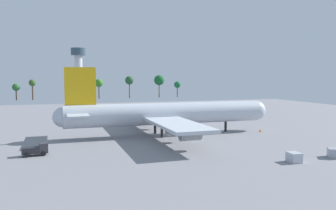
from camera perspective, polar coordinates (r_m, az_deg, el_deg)
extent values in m
plane|color=gray|center=(90.13, 0.00, -5.01)|extent=(231.76, 231.76, 0.00)
cylinder|color=silver|center=(89.35, 0.00, -1.42)|extent=(52.76, 5.66, 5.66)
sphere|color=silver|center=(100.71, 14.41, -0.88)|extent=(5.54, 5.54, 5.54)
sphere|color=silver|center=(84.94, -17.17, -1.96)|extent=(4.81, 4.81, 4.81)
cube|color=yellow|center=(84.60, -14.43, 3.07)|extent=(7.39, 0.50, 9.05)
cube|color=silver|center=(80.45, -14.87, -1.66)|extent=(4.75, 8.49, 0.36)
cube|color=silver|center=(89.47, -15.21, -1.04)|extent=(4.75, 8.49, 0.36)
cube|color=silver|center=(75.30, 1.46, -3.23)|extent=(8.97, 24.95, 0.70)
cube|color=silver|center=(102.24, -3.89, -1.13)|extent=(8.97, 24.95, 0.70)
cylinder|color=gray|center=(79.34, 1.23, -3.95)|extent=(4.53, 2.38, 2.38)
cylinder|color=gray|center=(70.81, 3.73, -5.01)|extent=(4.53, 2.38, 2.38)
cylinder|color=gray|center=(99.07, -2.79, -2.21)|extent=(4.53, 2.38, 2.38)
cylinder|color=gray|center=(107.94, -4.09, -1.65)|extent=(4.53, 2.38, 2.38)
cylinder|color=black|center=(96.46, 9.59, -3.58)|extent=(0.70, 0.70, 2.84)
cylinder|color=black|center=(86.18, -1.02, -4.50)|extent=(0.70, 0.70, 2.84)
cylinder|color=black|center=(92.08, -2.17, -3.91)|extent=(0.70, 0.70, 2.84)
cube|color=#333338|center=(71.44, -20.07, -6.72)|extent=(1.76, 2.01, 1.89)
cube|color=#232328|center=(71.34, -21.98, -7.07)|extent=(3.42, 2.21, 1.24)
cylinder|color=black|center=(70.64, -20.08, -7.64)|extent=(0.97, 0.39, 0.94)
cylinder|color=black|center=(72.60, -20.22, -7.31)|extent=(0.97, 0.39, 0.94)
cylinder|color=black|center=(70.45, -22.50, -7.74)|extent=(0.97, 0.39, 0.94)
cylinder|color=black|center=(72.42, -22.58, -7.41)|extent=(0.97, 0.39, 0.94)
cube|color=#B7BCC6|center=(65.81, 20.30, -8.19)|extent=(2.18, 2.70, 1.74)
cube|color=#999EA8|center=(72.49, 25.93, -7.19)|extent=(3.09, 3.24, 1.74)
cone|color=orange|center=(98.61, 15.17, -4.09)|extent=(0.57, 0.57, 0.82)
cylinder|color=silver|center=(209.22, -14.68, 4.22)|extent=(4.47, 4.47, 27.89)
cylinder|color=#334756|center=(209.73, -14.77, 8.61)|extent=(8.49, 8.49, 4.20)
cylinder|color=#51381E|center=(243.06, -24.01, 1.56)|extent=(0.74, 0.74, 7.03)
sphere|color=#2B6330|center=(242.87, -24.04, 2.73)|extent=(4.87, 4.87, 4.87)
cylinder|color=#51381E|center=(242.18, -21.67, 1.97)|extent=(0.89, 0.89, 9.95)
sphere|color=#375C27|center=(242.00, -21.71, 3.47)|extent=(4.52, 4.52, 4.52)
cylinder|color=#51381E|center=(242.07, -15.35, 1.92)|extent=(0.80, 0.80, 8.16)
sphere|color=#1D6133|center=(241.88, -15.38, 3.24)|extent=(5.05, 5.05, 5.05)
cylinder|color=#51381E|center=(243.43, -11.45, 2.13)|extent=(0.75, 0.75, 9.17)
sphere|color=#367E23|center=(243.24, -11.48, 3.62)|extent=(5.73, 5.73, 5.73)
cylinder|color=#51381E|center=(246.87, -6.46, 2.43)|extent=(0.66, 0.66, 10.88)
sphere|color=#27532F|center=(246.69, -6.48, 4.11)|extent=(6.07, 6.07, 6.07)
cylinder|color=#51381E|center=(252.37, -1.49, 2.47)|extent=(0.63, 0.63, 10.52)
sphere|color=#1A5F2A|center=(252.18, -1.49, 4.17)|extent=(7.51, 7.51, 7.51)
cylinder|color=#51381E|center=(256.89, 1.57, 2.21)|extent=(0.65, 0.65, 7.87)
sphere|color=#1D6737|center=(256.71, 1.57, 3.42)|extent=(5.00, 5.00, 5.00)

